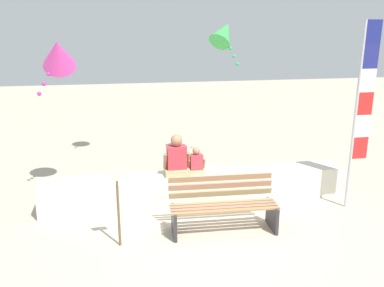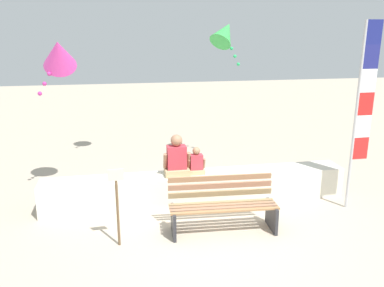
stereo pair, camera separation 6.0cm
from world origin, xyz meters
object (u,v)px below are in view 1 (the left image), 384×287
park_bench (223,206)px  kite_green (224,33)px  person_child (196,163)px  flag_banner (362,104)px  sign_post (118,201)px  person_adult (177,159)px  kite_magenta (58,54)px

park_bench → kite_green: kite_green is taller
park_bench → kite_green: bearing=75.1°
person_child → flag_banner: size_ratio=0.15×
park_bench → sign_post: (-1.70, -0.20, 0.32)m
flag_banner → sign_post: flag_banner is taller
person_adult → park_bench: bearing=-63.7°
sign_post → kite_magenta: bearing=113.3°
sign_post → person_adult: bearing=51.0°
person_adult → kite_green: size_ratio=0.67×
person_child → kite_magenta: kite_magenta is taller
kite_green → person_adult: bearing=-121.7°
park_bench → person_adult: person_adult is taller
kite_magenta → kite_green: 4.06m
person_adult → flag_banner: (3.21, -0.77, 1.08)m
person_adult → person_child: person_adult is taller
person_child → flag_banner: bearing=-15.1°
kite_magenta → kite_green: kite_green is taller
kite_green → kite_magenta: bearing=-154.3°
person_child → kite_green: 3.69m
person_child → sign_post: 2.04m
person_child → kite_green: size_ratio=0.45×
flag_banner → kite_magenta: flag_banner is taller
kite_green → park_bench: bearing=-104.9°
park_bench → person_child: (-0.21, 1.18, 0.37)m
person_child → person_adult: bearing=-180.0°
park_bench → person_adult: (-0.58, 1.18, 0.47)m
person_child → kite_magenta: (-2.44, 0.80, 2.01)m
flag_banner → kite_green: bearing=116.1°
kite_green → sign_post: (-2.70, -3.94, -2.42)m
person_child → sign_post: bearing=-137.2°
person_adult → flag_banner: flag_banner is taller
sign_post → person_child: bearing=42.8°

